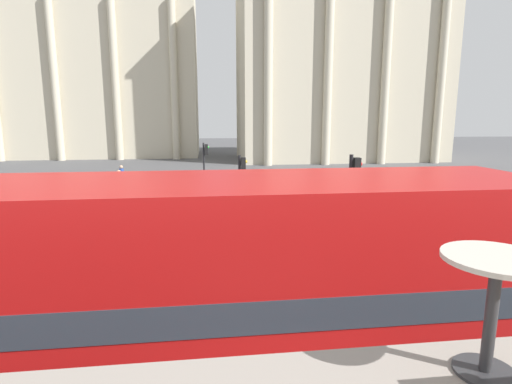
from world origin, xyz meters
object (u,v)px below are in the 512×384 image
at_px(double_decker_bus, 170,298).
at_px(traffic_light_mid, 241,180).
at_px(plaza_building_right, 338,64).
at_px(pedestrian_white, 119,182).
at_px(pedestrian_blue, 122,176).
at_px(traffic_light_far, 205,160).
at_px(traffic_light_near, 352,198).
at_px(plaza_building_left, 98,69).
at_px(car_white, 367,190).
at_px(cafe_dining_table, 494,289).

distance_m(double_decker_bus, traffic_light_mid, 12.51).
xyz_separation_m(plaza_building_right, pedestrian_white, (-21.59, -22.84, -10.41)).
distance_m(double_decker_bus, pedestrian_blue, 23.04).
distance_m(traffic_light_far, pedestrian_blue, 6.11).
height_order(double_decker_bus, traffic_light_near, double_decker_bus).
xyz_separation_m(double_decker_bus, traffic_light_near, (5.10, 6.00, 0.25)).
bearing_deg(plaza_building_left, plaza_building_right, -15.01).
height_order(plaza_building_left, car_white, plaza_building_left).
bearing_deg(car_white, plaza_building_right, 35.03).
xyz_separation_m(double_decker_bus, cafe_dining_table, (2.23, -3.85, 1.75)).
relative_size(traffic_light_far, car_white, 0.81).
bearing_deg(cafe_dining_table, traffic_light_far, 94.09).
relative_size(plaza_building_left, pedestrian_blue, 14.38).
relative_size(plaza_building_right, pedestrian_blue, 13.44).
distance_m(plaza_building_left, plaza_building_right, 31.08).
xyz_separation_m(plaza_building_right, pedestrian_blue, (-21.92, -20.47, -10.39)).
height_order(traffic_light_near, pedestrian_white, traffic_light_near).
relative_size(double_decker_bus, car_white, 2.73).
bearing_deg(pedestrian_white, cafe_dining_table, -100.01).
height_order(traffic_light_near, pedestrian_blue, traffic_light_near).
distance_m(traffic_light_near, car_white, 12.33).
bearing_deg(double_decker_bus, car_white, 52.53).
bearing_deg(pedestrian_blue, traffic_light_far, -167.71).
bearing_deg(plaza_building_left, pedestrian_white, -74.73).
bearing_deg(car_white, double_decker_bus, -162.11).
xyz_separation_m(car_white, pedestrian_white, (-15.21, 2.97, 0.34)).
bearing_deg(car_white, plaza_building_left, 83.84).
xyz_separation_m(cafe_dining_table, traffic_light_near, (2.87, 9.85, -1.50)).
distance_m(traffic_light_far, car_white, 10.57).
distance_m(plaza_building_right, traffic_light_near, 39.63).
height_order(plaza_building_left, pedestrian_white, plaza_building_left).
bearing_deg(traffic_light_near, double_decker_bus, -130.36).
bearing_deg(traffic_light_far, double_decker_bus, -91.31).
height_order(traffic_light_near, traffic_light_mid, traffic_light_near).
height_order(traffic_light_mid, traffic_light_far, traffic_light_far).
relative_size(double_decker_bus, pedestrian_blue, 6.29).
bearing_deg(traffic_light_near, car_white, 64.98).
xyz_separation_m(double_decker_bus, pedestrian_white, (-4.95, 20.02, -1.25)).
relative_size(traffic_light_far, pedestrian_white, 1.90).
relative_size(plaza_building_left, traffic_light_mid, 7.83).
distance_m(plaza_building_left, traffic_light_near, 49.36).
bearing_deg(traffic_light_far, car_white, -20.56).
distance_m(plaza_building_right, pedestrian_blue, 31.74).
height_order(cafe_dining_table, car_white, cafe_dining_table).
height_order(plaza_building_left, traffic_light_near, plaza_building_left).
bearing_deg(double_decker_bus, traffic_light_mid, 73.63).
distance_m(double_decker_bus, traffic_light_far, 20.73).
xyz_separation_m(double_decker_bus, pedestrian_blue, (-5.28, 22.39, -1.24)).
relative_size(pedestrian_white, pedestrian_blue, 0.99).
relative_size(plaza_building_right, traffic_light_near, 6.27).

